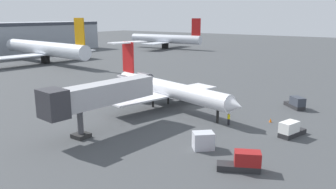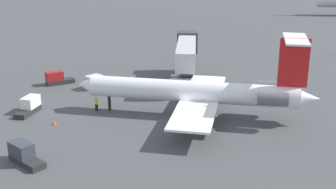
# 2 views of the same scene
# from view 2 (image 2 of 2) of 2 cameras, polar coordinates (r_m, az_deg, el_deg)

# --- Properties ---
(ground_plane) EXTENTS (400.00, 400.00, 0.10)m
(ground_plane) POSITION_cam_2_polar(r_m,az_deg,el_deg) (49.15, 1.53, -3.83)
(ground_plane) COLOR #424447
(regional_jet) EXTENTS (20.13, 27.93, 9.66)m
(regional_jet) POSITION_cam_2_polar(r_m,az_deg,el_deg) (50.13, 4.32, 0.47)
(regional_jet) COLOR white
(regional_jet) RESTS_ON ground_plane
(jet_bridge) EXTENTS (15.63, 4.46, 6.39)m
(jet_bridge) POSITION_cam_2_polar(r_m,az_deg,el_deg) (63.98, 2.46, 5.83)
(jet_bridge) COLOR #ADADB2
(jet_bridge) RESTS_ON ground_plane
(ground_crew_marshaller) EXTENTS (0.48, 0.45, 1.69)m
(ground_crew_marshaller) POSITION_cam_2_polar(r_m,az_deg,el_deg) (53.33, -9.36, -1.23)
(ground_crew_marshaller) COLOR black
(ground_crew_marshaller) RESTS_ON ground_plane
(baggage_tug_lead) EXTENTS (4.23, 2.44, 1.90)m
(baggage_tug_lead) POSITION_cam_2_polar(r_m,az_deg,el_deg) (54.58, -17.70, -1.44)
(baggage_tug_lead) COLOR #262628
(baggage_tug_lead) RESTS_ON ground_plane
(baggage_tug_trailing) EXTENTS (3.76, 3.87, 1.90)m
(baggage_tug_trailing) POSITION_cam_2_polar(r_m,az_deg,el_deg) (42.04, -18.35, -7.45)
(baggage_tug_trailing) COLOR #262628
(baggage_tug_trailing) RESTS_ON ground_plane
(baggage_tug_spare) EXTENTS (3.08, 4.20, 1.90)m
(baggage_tug_spare) POSITION_cam_2_polar(r_m,az_deg,el_deg) (65.30, -14.32, 2.04)
(baggage_tug_spare) COLOR #262628
(baggage_tug_spare) RESTS_ON ground_plane
(cargo_container_uld) EXTENTS (2.68, 2.70, 1.89)m
(cargo_container_uld) POSITION_cam_2_polar(r_m,az_deg,el_deg) (62.08, -9.65, 1.62)
(cargo_container_uld) COLOR silver
(cargo_container_uld) RESTS_ON ground_plane
(traffic_cone_near) EXTENTS (0.36, 0.36, 0.55)m
(traffic_cone_near) POSITION_cam_2_polar(r_m,az_deg,el_deg) (50.21, -14.63, -3.56)
(traffic_cone_near) COLOR orange
(traffic_cone_near) RESTS_ON ground_plane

